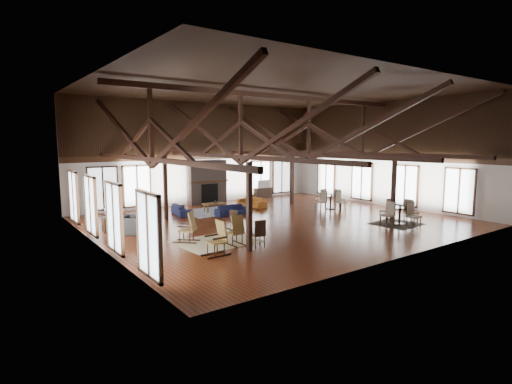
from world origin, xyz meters
TOP-DOWN VIEW (x-y plane):
  - floor at (0.00, 0.00)m, footprint 16.00×16.00m
  - ceiling at (0.00, 0.00)m, footprint 16.00×14.00m
  - wall_back at (0.00, 7.00)m, footprint 16.00×0.02m
  - wall_front at (0.00, -7.00)m, footprint 16.00×0.02m
  - wall_left at (-8.00, 0.00)m, footprint 0.02×14.00m
  - wall_right at (8.00, 0.00)m, footprint 0.02×14.00m
  - roof_truss at (0.00, 0.00)m, footprint 15.60×14.07m
  - post_grid at (0.00, 0.00)m, footprint 8.16×7.16m
  - fireplace at (0.00, 6.67)m, footprint 2.50×0.69m
  - ceiling_fan at (0.50, -1.00)m, footprint 1.60×1.60m
  - sofa_navy_front at (-0.87, 2.49)m, footprint 1.78×0.81m
  - sofa_navy_left at (-2.86, 4.16)m, footprint 1.83×0.95m
  - sofa_orange at (1.46, 4.07)m, footprint 1.91×0.93m
  - coffee_table at (-1.08, 3.97)m, footprint 1.22×0.71m
  - vase at (-1.05, 3.87)m, footprint 0.24×0.24m
  - armchair at (-6.31, 1.47)m, footprint 1.43×1.45m
  - side_table_lamp at (-7.03, 2.32)m, footprint 0.47×0.47m
  - rocking_chair_a at (-5.11, -1.20)m, footprint 0.97×0.98m
  - rocking_chair_b at (-3.93, -2.58)m, footprint 0.49×0.87m
  - rocking_chair_c at (-5.08, -3.29)m, footprint 0.92×0.53m
  - side_chair_a at (-2.82, -0.78)m, footprint 0.52×0.52m
  - side_chair_b at (-3.50, -3.38)m, footprint 0.49×0.49m
  - cafe_table_near at (4.05, -3.84)m, footprint 2.10×2.10m
  - cafe_table_far at (4.56, 0.89)m, footprint 1.97×1.97m
  - cup_near at (3.97, -3.90)m, footprint 0.16×0.16m
  - cup_far at (4.61, 0.86)m, footprint 0.14×0.14m
  - tv_console at (4.22, 6.75)m, footprint 1.29×0.48m
  - television at (4.27, 6.75)m, footprint 0.90×0.16m
  - rug_tan at (-4.26, -1.75)m, footprint 3.05×2.47m
  - rug_navy at (-1.01, 3.97)m, footprint 3.51×2.68m
  - rug_dark at (3.98, -3.73)m, footprint 2.16×2.00m

SIDE VIEW (x-z plane):
  - floor at x=0.00m, z-range 0.00..0.00m
  - rug_dark at x=3.98m, z-range 0.00..0.01m
  - rug_tan at x=-4.26m, z-range 0.00..0.01m
  - rug_navy at x=-1.01m, z-range 0.00..0.01m
  - sofa_navy_front at x=-0.87m, z-range 0.00..0.51m
  - sofa_navy_left at x=-2.86m, z-range 0.00..0.51m
  - sofa_orange at x=1.46m, z-range 0.00..0.54m
  - tv_console at x=4.22m, z-range 0.00..0.65m
  - armchair at x=-6.31m, z-range 0.00..0.71m
  - coffee_table at x=-1.08m, z-range 0.17..0.61m
  - side_table_lamp at x=-7.03m, z-range -0.15..1.06m
  - cafe_table_far at x=4.56m, z-range 0.00..1.03m
  - rocking_chair_b at x=-3.93m, z-range -0.03..1.08m
  - side_chair_a at x=-2.82m, z-range 0.07..0.99m
  - cafe_table_near at x=4.05m, z-range 0.00..1.08m
  - vase at x=-1.05m, z-range 0.45..0.64m
  - rocking_chair_c at x=-5.08m, z-range -0.03..1.13m
  - rocking_chair_a at x=-5.11m, z-range -0.03..1.13m
  - side_chair_b at x=-3.50m, z-range 0.08..1.10m
  - cup_far at x=4.61m, z-range 0.74..0.84m
  - cup_near at x=3.97m, z-range 0.78..0.88m
  - television at x=4.27m, z-range 0.65..1.16m
  - fireplace at x=0.00m, z-range -0.01..2.59m
  - post_grid at x=0.00m, z-range 0.00..3.05m
  - wall_back at x=0.00m, z-range 0.00..6.00m
  - wall_front at x=0.00m, z-range 0.00..6.00m
  - wall_left at x=-8.00m, z-range 0.00..6.00m
  - wall_right at x=8.00m, z-range 0.00..6.00m
  - ceiling_fan at x=0.50m, z-range 3.36..4.11m
  - roof_truss at x=0.00m, z-range 2.46..5.60m
  - ceiling at x=0.00m, z-range 5.99..6.01m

